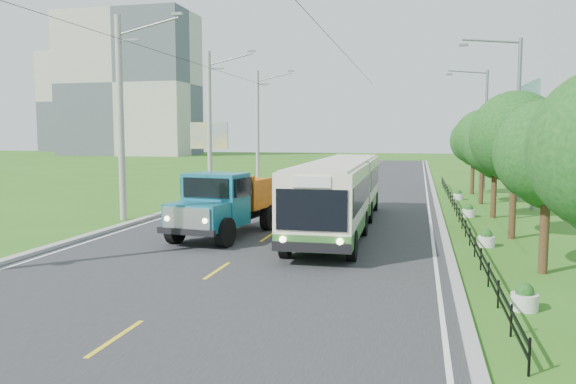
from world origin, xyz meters
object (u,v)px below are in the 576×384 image
(pole_mid, at_px, (210,123))
(tree_second, at_px, (549,158))
(billboard_left, at_px, (209,140))
(tree_third, at_px, (516,141))
(planter_near, at_px, (486,239))
(tree_fifth, at_px, (483,141))
(bus, at_px, (341,189))
(streetlight_far, at_px, (483,126))
(dump_truck, at_px, (226,200))
(pole_far, at_px, (258,126))
(streetlight_mid, at_px, (514,121))
(tree_back, at_px, (474,143))
(billboard_right, at_px, (528,116))
(pole_near, at_px, (121,117))
(tree_fourth, at_px, (496,148))
(planter_front, at_px, (524,298))
(planter_mid, at_px, (469,211))

(pole_mid, xyz_separation_m, tree_second, (18.12, -18.86, -1.57))
(pole_mid, relative_size, billboard_left, 1.92)
(tree_second, distance_m, tree_third, 6.02)
(planter_near, bearing_deg, tree_fifth, 84.92)
(pole_mid, relative_size, tree_fifth, 1.72)
(billboard_left, distance_m, bus, 19.64)
(bus, bearing_deg, streetlight_far, 66.40)
(tree_second, relative_size, dump_truck, 0.79)
(streetlight_far, distance_m, planter_near, 22.57)
(pole_far, xyz_separation_m, planter_near, (16.86, -27.00, -4.81))
(streetlight_far, relative_size, bus, 0.58)
(tree_second, xyz_separation_m, streetlight_mid, (0.79, 11.86, 1.38))
(pole_mid, relative_size, streetlight_mid, 1.10)
(tree_third, xyz_separation_m, tree_back, (-0.00, 18.00, -0.33))
(tree_second, bearing_deg, billboard_right, 82.21)
(pole_near, distance_m, tree_fourth, 18.89)
(tree_fourth, relative_size, planter_front, 8.06)
(tree_fourth, xyz_separation_m, tree_fifth, (0.00, 6.00, 0.27))
(pole_near, bearing_deg, pole_far, 90.00)
(tree_back, xyz_separation_m, billboard_left, (-19.36, -2.14, 0.21))
(pole_mid, bearing_deg, streetlight_far, 20.32)
(streetlight_far, relative_size, billboard_right, 1.24)
(billboard_right, bearing_deg, dump_truck, -134.95)
(streetlight_far, bearing_deg, pole_near, -134.86)
(billboard_left, xyz_separation_m, billboard_right, (21.80, -4.00, 1.48))
(tree_third, distance_m, streetlight_mid, 5.98)
(streetlight_mid, bearing_deg, pole_mid, 159.68)
(tree_back, distance_m, billboard_right, 6.82)
(pole_near, height_order, planter_front, pole_near)
(bus, bearing_deg, tree_third, -5.58)
(planter_front, bearing_deg, tree_third, 82.94)
(tree_third, xyz_separation_m, billboard_left, (-19.36, 15.86, -0.12))
(streetlight_far, height_order, dump_truck, streetlight_far)
(pole_mid, bearing_deg, planter_front, -53.75)
(tree_fifth, bearing_deg, bus, -122.21)
(planter_mid, bearing_deg, tree_back, 84.09)
(pole_near, relative_size, tree_second, 1.89)
(tree_fifth, relative_size, billboard_left, 1.12)
(tree_second, bearing_deg, bus, 137.67)
(tree_second, relative_size, bus, 0.34)
(streetlight_mid, bearing_deg, billboard_right, 74.56)
(planter_near, bearing_deg, streetlight_mid, 75.68)
(pole_near, distance_m, pole_mid, 12.00)
(planter_near, height_order, dump_truck, dump_truck)
(planter_mid, bearing_deg, streetlight_mid, 0.00)
(bus, bearing_deg, planter_near, -25.55)
(tree_fifth, relative_size, planter_front, 8.66)
(streetlight_mid, distance_m, streetlight_far, 14.00)
(pole_mid, xyz_separation_m, planter_front, (16.86, -23.00, -4.81))
(streetlight_mid, relative_size, bus, 0.58)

